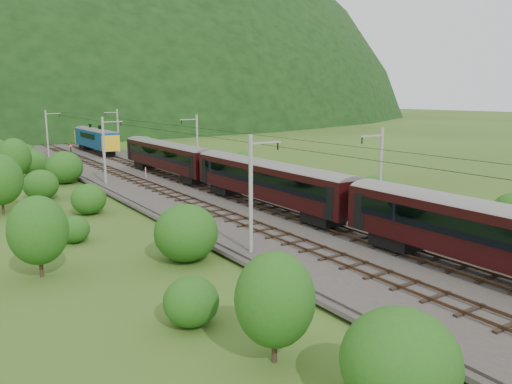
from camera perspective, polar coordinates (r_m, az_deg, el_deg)
ground at (r=37.94m, az=7.32°, el=-5.64°), size 600.00×600.00×0.00m
railbed at (r=45.63m, az=-0.93°, el=-2.50°), size 14.00×220.00×0.30m
track_left at (r=44.36m, az=-3.54°, el=-2.62°), size 2.40×220.00×0.27m
track_right at (r=46.89m, az=1.53°, el=-1.86°), size 2.40×220.00×0.27m
catenary_left at (r=62.27m, az=-16.91°, el=4.72°), size 2.54×192.28×8.00m
catenary_right at (r=66.83m, az=-6.79°, el=5.52°), size 2.54×192.28×8.00m
overhead_wires at (r=44.52m, az=-0.96°, el=6.23°), size 4.83×198.00×0.03m
train at (r=37.56m, az=11.83°, el=-0.37°), size 3.00×144.84×5.23m
hazard_post_near at (r=66.27m, az=-12.49°, el=2.21°), size 0.14×0.14×1.33m
hazard_post_far at (r=87.25m, az=-17.06°, el=4.08°), size 0.15×0.15×1.41m
signal at (r=87.45m, az=-20.38°, el=4.38°), size 0.27×0.27×2.48m
vegetation_left at (r=55.22m, az=-22.16°, el=1.19°), size 13.05×148.52×5.66m
vegetation_right at (r=53.38m, az=9.06°, el=0.77°), size 7.47×105.91×3.16m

